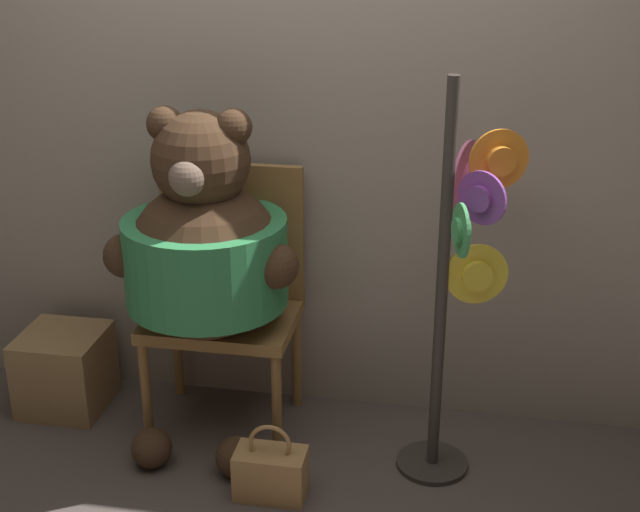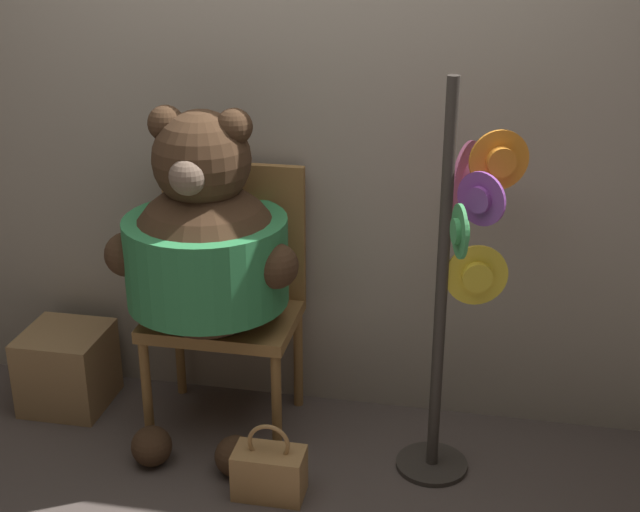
# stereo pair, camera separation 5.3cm
# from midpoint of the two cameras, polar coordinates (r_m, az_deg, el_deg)

# --- Properties ---
(ground_plane) EXTENTS (14.00, 14.00, 0.00)m
(ground_plane) POSITION_cam_midpoint_polar(r_m,az_deg,el_deg) (3.55, -3.06, -13.85)
(ground_plane) COLOR #4C423D
(wall_back) EXTENTS (8.00, 0.10, 2.23)m
(wall_back) POSITION_cam_midpoint_polar(r_m,az_deg,el_deg) (3.63, -0.91, 6.69)
(wall_back) COLOR gray
(wall_back) RESTS_ON ground_plane
(chair) EXTENTS (0.60, 0.45, 1.08)m
(chair) POSITION_cam_midpoint_polar(r_m,az_deg,el_deg) (3.66, -5.51, -1.95)
(chair) COLOR olive
(chair) RESTS_ON ground_plane
(teddy_bear) EXTENTS (0.76, 0.67, 1.37)m
(teddy_bear) POSITION_cam_midpoint_polar(r_m,az_deg,el_deg) (3.44, -6.89, 0.34)
(teddy_bear) COLOR #3D2819
(teddy_bear) RESTS_ON ground_plane
(hat_display_rack) EXTENTS (0.41, 0.59, 1.53)m
(hat_display_rack) POSITION_cam_midpoint_polar(r_m,az_deg,el_deg) (3.23, 9.43, -0.68)
(hat_display_rack) COLOR #332D28
(hat_display_rack) RESTS_ON ground_plane
(handbag_on_ground) EXTENTS (0.26, 0.15, 0.30)m
(handbag_on_ground) POSITION_cam_midpoint_polar(r_m,az_deg,el_deg) (3.39, -2.81, -13.61)
(handbag_on_ground) COLOR #A87A47
(handbag_on_ground) RESTS_ON ground_plane
(wooden_crate) EXTENTS (0.35, 0.35, 0.35)m
(wooden_crate) POSITION_cam_midpoint_polar(r_m,az_deg,el_deg) (4.04, -15.50, -6.91)
(wooden_crate) COLOR #937047
(wooden_crate) RESTS_ON ground_plane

